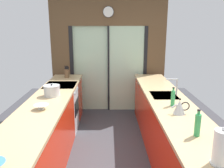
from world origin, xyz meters
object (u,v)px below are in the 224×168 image
object	(u,v)px
mixing_bowl_far	(41,107)
soap_bottle_far	(173,98)
oven_range	(62,108)
soap_bottle_near	(198,125)
kettle	(180,107)
paper_towel_roll	(221,148)
stock_pot	(52,91)
knife_block	(67,73)

from	to	relation	value
mixing_bowl_far	soap_bottle_far	bearing A→B (deg)	3.95
oven_range	soap_bottle_near	xyz separation A→B (m)	(1.80, -2.12, 0.59)
kettle	paper_towel_roll	bearing A→B (deg)	-90.12
mixing_bowl_far	oven_range	bearing A→B (deg)	90.79
kettle	soap_bottle_far	xyz separation A→B (m)	(-0.00, 0.31, 0.02)
stock_pot	kettle	distance (m)	1.95
stock_pot	kettle	world-z (taller)	kettle
knife_block	kettle	size ratio (longest dim) A/B	1.09
mixing_bowl_far	paper_towel_roll	distance (m)	2.20
stock_pot	soap_bottle_near	world-z (taller)	soap_bottle_near
mixing_bowl_far	kettle	xyz separation A→B (m)	(1.78, -0.18, 0.06)
knife_block	soap_bottle_far	world-z (taller)	soap_bottle_far
soap_bottle_far	paper_towel_roll	bearing A→B (deg)	-90.00
soap_bottle_far	stock_pot	bearing A→B (deg)	164.82
kettle	soap_bottle_near	distance (m)	0.61
stock_pot	soap_bottle_far	size ratio (longest dim) A/B	0.96
oven_range	stock_pot	distance (m)	0.91
oven_range	kettle	distance (m)	2.42
mixing_bowl_far	kettle	bearing A→B (deg)	-5.86
mixing_bowl_far	soap_bottle_near	world-z (taller)	soap_bottle_near
oven_range	knife_block	bearing A→B (deg)	88.32
soap_bottle_far	paper_towel_roll	xyz separation A→B (m)	(0.00, -1.40, 0.03)
oven_range	mixing_bowl_far	world-z (taller)	mixing_bowl_far
kettle	stock_pot	bearing A→B (deg)	156.13
knife_block	paper_towel_roll	distance (m)	3.70
soap_bottle_near	paper_towel_roll	distance (m)	0.49
oven_range	paper_towel_roll	world-z (taller)	paper_towel_roll
soap_bottle_near	soap_bottle_far	bearing A→B (deg)	90.00
knife_block	paper_towel_roll	xyz separation A→B (m)	(1.78, -3.24, 0.05)
stock_pot	mixing_bowl_far	bearing A→B (deg)	-90.00
paper_towel_roll	stock_pot	bearing A→B (deg)	133.34
stock_pot	paper_towel_roll	size ratio (longest dim) A/B	0.79
soap_bottle_far	soap_bottle_near	bearing A→B (deg)	-90.00
oven_range	soap_bottle_far	size ratio (longest dim) A/B	3.48
kettle	oven_range	bearing A→B (deg)	139.93
knife_block	paper_towel_roll	bearing A→B (deg)	-61.21
oven_range	soap_bottle_near	size ratio (longest dim) A/B	3.28
mixing_bowl_far	knife_block	xyz separation A→B (m)	(-0.00, 1.96, 0.06)
stock_pot	soap_bottle_far	world-z (taller)	soap_bottle_far
mixing_bowl_far	soap_bottle_near	bearing A→B (deg)	-23.86
oven_range	soap_bottle_near	bearing A→B (deg)	-49.68
mixing_bowl_far	stock_pot	bearing A→B (deg)	90.00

